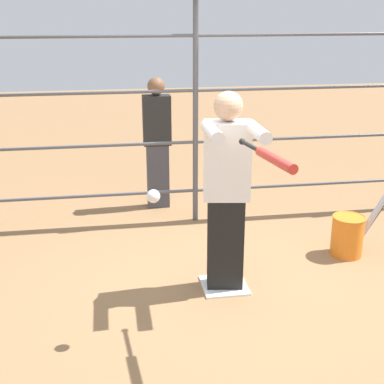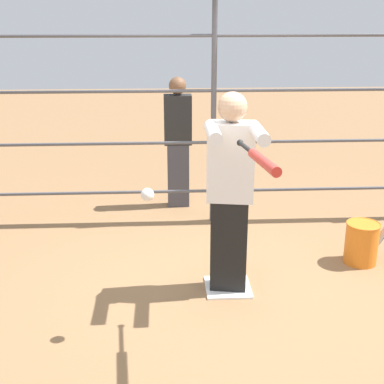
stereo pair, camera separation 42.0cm
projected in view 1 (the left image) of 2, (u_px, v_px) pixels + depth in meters
name	position (u px, v px, depth m)	size (l,w,h in m)	color
ground_plane	(224.00, 286.00, 4.83)	(24.00, 24.00, 0.00)	olive
home_plate	(224.00, 285.00, 4.83)	(0.40, 0.40, 0.02)	white
fence_backstop	(195.00, 117.00, 5.91)	(5.98, 0.06, 2.47)	#4C4C51
batter	(227.00, 188.00, 4.50)	(0.45, 0.64, 1.76)	black
baseball_bat_swinging	(271.00, 157.00, 3.43)	(0.15, 0.87, 0.09)	black
softball_in_flight	(153.00, 196.00, 3.75)	(0.10, 0.10, 0.10)	white
bat_bucket	(350.00, 233.00, 5.38)	(0.71, 0.33, 0.74)	orange
bystander_behind_fence	(157.00, 141.00, 6.48)	(0.33, 0.21, 1.61)	#3F3F47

